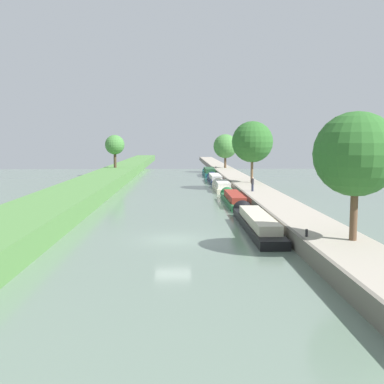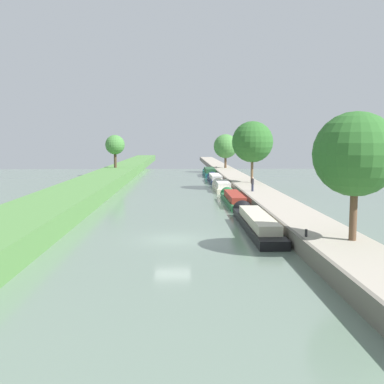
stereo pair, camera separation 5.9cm
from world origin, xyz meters
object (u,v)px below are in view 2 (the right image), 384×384
at_px(narrowboat_black, 255,221).
at_px(person_walking, 253,184).
at_px(mooring_bollard_far, 216,167).
at_px(narrowboat_teal, 209,172).
at_px(narrowboat_navy, 215,178).
at_px(narrowboat_green, 233,198).
at_px(narrowboat_cream, 221,186).
at_px(mooring_bollard_near, 306,233).

height_order(narrowboat_black, person_walking, person_walking).
height_order(narrowboat_black, mooring_bollard_far, mooring_bollard_far).
bearing_deg(narrowboat_teal, narrowboat_navy, -89.54).
distance_m(narrowboat_green, mooring_bollard_far, 45.67).
bearing_deg(narrowboat_teal, narrowboat_green, -89.87).
height_order(narrowboat_black, narrowboat_green, narrowboat_black).
relative_size(narrowboat_black, mooring_bollard_far, 33.87).
distance_m(narrowboat_cream, narrowboat_teal, 26.40).
xyz_separation_m(person_walking, mooring_bollard_near, (-0.69, -25.05, -0.65)).
xyz_separation_m(narrowboat_navy, mooring_bollard_near, (1.74, -49.78, 0.78)).
relative_size(narrowboat_black, narrowboat_green, 1.19).
relative_size(narrowboat_teal, mooring_bollard_near, 27.62).
xyz_separation_m(narrowboat_cream, narrowboat_navy, (0.07, 13.15, -0.00)).
relative_size(narrowboat_navy, narrowboat_teal, 1.03).
height_order(narrowboat_black, narrowboat_cream, narrowboat_cream).
bearing_deg(narrowboat_navy, person_walking, -84.37).
distance_m(narrowboat_black, narrowboat_green, 14.82).
bearing_deg(person_walking, mooring_bollard_near, -91.59).
bearing_deg(narrowboat_green, narrowboat_navy, 89.97).
bearing_deg(mooring_bollard_far, narrowboat_black, -91.65).
relative_size(narrowboat_navy, person_walking, 7.74).
bearing_deg(narrowboat_black, narrowboat_cream, 90.15).
distance_m(narrowboat_cream, narrowboat_navy, 13.15).
bearing_deg(narrowboat_navy, narrowboat_green, -90.03).
height_order(narrowboat_green, mooring_bollard_far, mooring_bollard_far).
bearing_deg(narrowboat_navy, narrowboat_cream, -90.32).
relative_size(narrowboat_cream, narrowboat_navy, 0.80).
relative_size(narrowboat_navy, mooring_bollard_far, 28.57).
relative_size(mooring_bollard_near, mooring_bollard_far, 1.00).
bearing_deg(mooring_bollard_near, narrowboat_teal, 91.68).
distance_m(narrowboat_black, mooring_bollard_near, 8.53).
relative_size(narrowboat_teal, mooring_bollard_far, 27.62).
xyz_separation_m(narrowboat_teal, mooring_bollard_far, (1.85, 5.72, 0.67)).
distance_m(mooring_bollard_near, mooring_bollard_far, 68.76).
distance_m(narrowboat_black, narrowboat_cream, 28.32).
bearing_deg(narrowboat_green, person_walking, 37.97).
height_order(narrowboat_black, narrowboat_teal, narrowboat_teal).
relative_size(narrowboat_green, narrowboat_teal, 1.03).
distance_m(narrowboat_green, narrowboat_navy, 26.65).
xyz_separation_m(narrowboat_black, narrowboat_green, (-0.02, 14.82, -0.05)).
xyz_separation_m(person_walking, mooring_bollard_far, (-0.69, 43.71, -0.65)).
distance_m(narrowboat_black, person_walking, 16.97).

